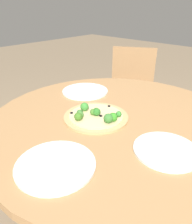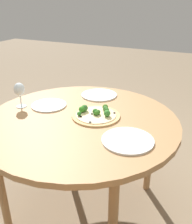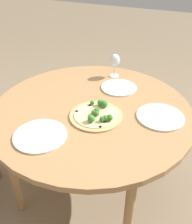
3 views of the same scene
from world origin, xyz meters
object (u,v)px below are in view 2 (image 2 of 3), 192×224
(plate_near, at_px, (99,95))
(plate_far, at_px, (128,140))
(wine_glass, at_px, (19,90))
(plate_side, at_px, (49,105))
(pizza, at_px, (96,114))

(plate_near, relative_size, plate_far, 0.98)
(wine_glass, height_order, plate_far, wine_glass)
(plate_side, bearing_deg, plate_far, 162.02)
(pizza, distance_m, plate_side, 0.36)
(plate_far, bearing_deg, plate_side, -17.98)
(pizza, xyz_separation_m, plate_side, (0.36, -0.01, -0.01))
(wine_glass, relative_size, plate_side, 0.71)
(wine_glass, distance_m, plate_side, 0.22)
(plate_near, height_order, plate_far, same)
(plate_side, bearing_deg, wine_glass, 29.32)
(pizza, height_order, plate_far, pizza)
(wine_glass, xyz_separation_m, plate_far, (-0.80, 0.12, -0.11))
(pizza, relative_size, plate_far, 1.11)
(plate_near, bearing_deg, plate_side, 54.92)
(pizza, bearing_deg, plate_far, 144.21)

